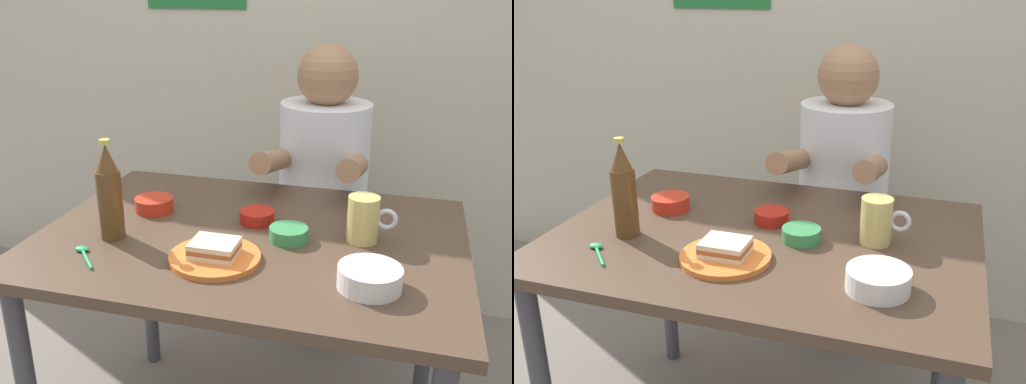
{
  "view_description": "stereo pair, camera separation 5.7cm",
  "coord_description": "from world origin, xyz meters",
  "views": [
    {
      "loc": [
        0.38,
        -1.3,
        1.36
      ],
      "look_at": [
        0.0,
        0.05,
        0.84
      ],
      "focal_mm": 39.54,
      "sensor_mm": 36.0,
      "label": 1
    },
    {
      "loc": [
        0.44,
        -1.28,
        1.36
      ],
      "look_at": [
        0.0,
        0.05,
        0.84
      ],
      "focal_mm": 39.54,
      "sensor_mm": 36.0,
      "label": 2
    }
  ],
  "objects": [
    {
      "name": "dip_bowl_green",
      "position": [
        0.1,
        -0.01,
        0.76
      ],
      "size": [
        0.1,
        0.1,
        0.03
      ],
      "color": "#388C4C",
      "rests_on": "dining_table"
    },
    {
      "name": "beer_bottle",
      "position": [
        -0.34,
        -0.12,
        0.86
      ],
      "size": [
        0.06,
        0.06,
        0.26
      ],
      "color": "#593819",
      "rests_on": "dining_table"
    },
    {
      "name": "plate_orange",
      "position": [
        -0.04,
        -0.17,
        0.75
      ],
      "size": [
        0.22,
        0.22,
        0.01
      ],
      "primitive_type": "cylinder",
      "color": "orange",
      "rests_on": "dining_table"
    },
    {
      "name": "spoon",
      "position": [
        -0.36,
        -0.23,
        0.75
      ],
      "size": [
        0.1,
        0.1,
        0.01
      ],
      "color": "#26A559",
      "rests_on": "dining_table"
    },
    {
      "name": "sambal_bowl_red",
      "position": [
        -0.01,
        0.08,
        0.76
      ],
      "size": [
        0.1,
        0.1,
        0.03
      ],
      "color": "#B21E14",
      "rests_on": "dining_table"
    },
    {
      "name": "dining_table",
      "position": [
        0.0,
        0.0,
        0.65
      ],
      "size": [
        1.1,
        0.8,
        0.74
      ],
      "color": "#4C3828",
      "rests_on": "ground"
    },
    {
      "name": "sandwich",
      "position": [
        -0.04,
        -0.17,
        0.77
      ],
      "size": [
        0.11,
        0.09,
        0.04
      ],
      "color": "beige",
      "rests_on": "plate_orange"
    },
    {
      "name": "sauce_bowl_chili",
      "position": [
        -0.31,
        0.08,
        0.76
      ],
      "size": [
        0.11,
        0.11,
        0.04
      ],
      "color": "red",
      "rests_on": "dining_table"
    },
    {
      "name": "beer_mug",
      "position": [
        0.29,
        0.04,
        0.8
      ],
      "size": [
        0.13,
        0.08,
        0.12
      ],
      "color": "#D1BC66",
      "rests_on": "dining_table"
    },
    {
      "name": "person_seated",
      "position": [
        0.09,
        0.62,
        0.77
      ],
      "size": [
        0.33,
        0.56,
        0.72
      ],
      "color": "white",
      "rests_on": "stool"
    },
    {
      "name": "rice_bowl_white",
      "position": [
        0.32,
        -0.2,
        0.77
      ],
      "size": [
        0.14,
        0.14,
        0.05
      ],
      "color": "silver",
      "rests_on": "dining_table"
    },
    {
      "name": "stool",
      "position": [
        0.09,
        0.63,
        0.35
      ],
      "size": [
        0.34,
        0.34,
        0.45
      ],
      "color": "#4C4C51",
      "rests_on": "ground"
    }
  ]
}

